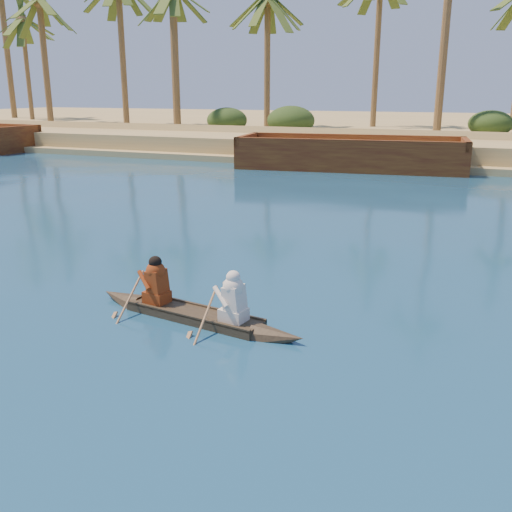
% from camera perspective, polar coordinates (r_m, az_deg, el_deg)
% --- Properties ---
extents(canoe, '(4.61, 1.29, 1.26)m').
position_cam_1_polar(canoe, '(10.68, -6.24, -5.10)').
color(canoe, '#3F3522').
rests_on(canoe, ground).
extents(barge_mid, '(12.46, 5.45, 2.01)m').
position_cam_1_polar(barge_mid, '(31.92, 9.42, 9.88)').
color(barge_mid, brown).
rests_on(barge_mid, ground).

